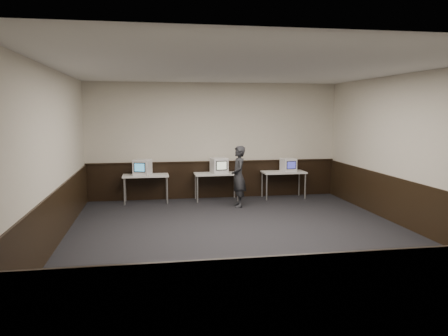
% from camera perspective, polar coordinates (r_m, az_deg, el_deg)
% --- Properties ---
extents(floor, '(8.00, 8.00, 0.00)m').
position_cam_1_polar(floor, '(8.57, 2.70, -9.02)').
color(floor, black).
rests_on(floor, ground).
extents(ceiling, '(8.00, 8.00, 0.00)m').
position_cam_1_polar(ceiling, '(8.25, 2.84, 12.82)').
color(ceiling, white).
rests_on(ceiling, back_wall).
extents(back_wall, '(7.00, 0.00, 7.00)m').
position_cam_1_polar(back_wall, '(12.18, -1.29, 3.56)').
color(back_wall, beige).
rests_on(back_wall, ground).
extents(front_wall, '(7.00, 0.00, 7.00)m').
position_cam_1_polar(front_wall, '(4.47, 13.89, -3.44)').
color(front_wall, beige).
rests_on(front_wall, ground).
extents(left_wall, '(0.00, 8.00, 8.00)m').
position_cam_1_polar(left_wall, '(8.25, -21.72, 1.17)').
color(left_wall, beige).
rests_on(left_wall, ground).
extents(right_wall, '(0.00, 8.00, 8.00)m').
position_cam_1_polar(right_wall, '(9.63, 23.57, 1.91)').
color(right_wall, beige).
rests_on(right_wall, ground).
extents(wainscot_back, '(6.98, 0.04, 1.00)m').
position_cam_1_polar(wainscot_back, '(12.28, -1.26, -1.57)').
color(wainscot_back, black).
rests_on(wainscot_back, back_wall).
extents(wainscot_front, '(6.98, 0.04, 1.00)m').
position_cam_1_polar(wainscot_front, '(4.81, 13.37, -16.36)').
color(wainscot_front, black).
rests_on(wainscot_front, front_wall).
extents(wainscot_left, '(0.04, 7.98, 1.00)m').
position_cam_1_polar(wainscot_left, '(8.42, -21.22, -6.29)').
color(wainscot_left, black).
rests_on(wainscot_left, left_wall).
extents(wainscot_right, '(0.04, 7.98, 1.00)m').
position_cam_1_polar(wainscot_right, '(9.78, 23.13, -4.52)').
color(wainscot_right, black).
rests_on(wainscot_right, right_wall).
extents(wainscot_rail, '(6.98, 0.06, 0.04)m').
position_cam_1_polar(wainscot_rail, '(12.19, -1.25, 0.83)').
color(wainscot_rail, black).
rests_on(wainscot_rail, wainscot_back).
extents(desk_left, '(1.20, 0.60, 0.75)m').
position_cam_1_polar(desk_left, '(11.75, -10.19, -1.22)').
color(desk_left, silver).
rests_on(desk_left, ground).
extents(desk_center, '(1.20, 0.60, 0.75)m').
position_cam_1_polar(desk_center, '(11.88, -0.99, -1.00)').
color(desk_center, silver).
rests_on(desk_center, ground).
extents(desk_right, '(1.20, 0.60, 0.75)m').
position_cam_1_polar(desk_right, '(12.31, 7.78, -0.78)').
color(desk_right, silver).
rests_on(desk_right, ground).
extents(emac_left, '(0.53, 0.54, 0.41)m').
position_cam_1_polar(emac_left, '(11.69, -10.61, 0.10)').
color(emac_left, white).
rests_on(emac_left, desk_left).
extents(emac_center, '(0.48, 0.50, 0.41)m').
position_cam_1_polar(emac_center, '(11.86, -0.65, 0.34)').
color(emac_center, white).
rests_on(emac_center, desk_center).
extents(emac_right, '(0.41, 0.43, 0.37)m').
position_cam_1_polar(emac_right, '(12.29, 8.40, 0.40)').
color(emac_right, white).
rests_on(emac_right, desk_right).
extents(person, '(0.39, 0.58, 1.56)m').
position_cam_1_polar(person, '(11.07, 1.92, -1.12)').
color(person, '#242529').
rests_on(person, ground).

